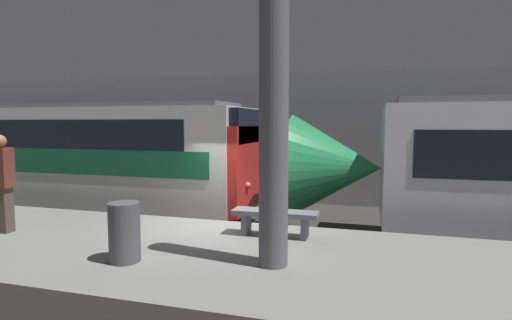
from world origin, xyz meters
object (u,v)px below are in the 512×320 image
Objects in this scene: support_pillar_near at (274,126)px; person_waiting at (2,181)px; platform_bench at (275,217)px; trash_bin at (124,232)px.

support_pillar_near is 2.19× the size of person_waiting.
support_pillar_near reaches higher than person_waiting.
platform_bench is 2.55m from trash_bin.
trash_bin is (-1.76, -1.84, 0.09)m from platform_bench.
person_waiting is 3.13m from trash_bin.
support_pillar_near is 2.59m from trash_bin.
platform_bench is (-0.30, 1.39, -1.59)m from support_pillar_near.
person_waiting is 1.18× the size of platform_bench.
platform_bench is at bearing 46.16° from trash_bin.
support_pillar_near is at bearing -3.27° from person_waiting.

